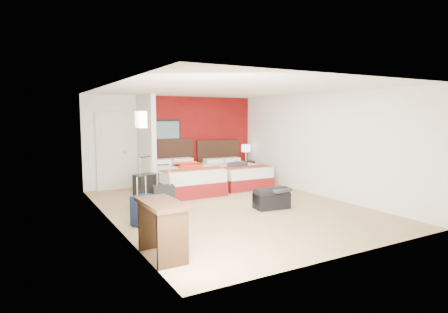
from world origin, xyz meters
TOP-DOWN VIEW (x-y plane):
  - ground at (0.00, 0.00)m, footprint 6.50×6.50m
  - room_walls at (-1.40, 1.42)m, footprint 5.02×6.52m
  - red_accent_panel at (0.75, 3.23)m, footprint 3.50×0.04m
  - partition_wall at (-1.00, 2.61)m, footprint 0.12×1.20m
  - entry_door at (-1.75, 3.20)m, footprint 0.82×0.06m
  - bed_left at (-0.23, 2.07)m, footprint 1.53×2.16m
  - bed_right at (1.39, 2.13)m, footprint 1.36×1.93m
  - red_suitcase_open at (-0.13, 1.97)m, footprint 0.76×0.91m
  - jacket_bundle at (1.29, 1.83)m, footprint 0.59×0.55m
  - nightstand at (2.22, 2.87)m, footprint 0.43×0.43m
  - table_lamp at (2.22, 2.87)m, footprint 0.31×0.31m
  - suitcase_black at (-1.62, 0.78)m, footprint 0.54×0.44m
  - suitcase_charcoal at (-1.53, -0.05)m, footprint 0.44×0.32m
  - suitcase_navy at (-2.07, -0.42)m, footprint 0.44×0.39m
  - duffel_bag at (0.69, -0.53)m, footprint 0.77×0.47m
  - jacket_draped at (0.84, -0.58)m, footprint 0.51×0.45m
  - desk at (-2.28, -2.03)m, footprint 0.50×0.96m

SIDE VIEW (x-z plane):
  - ground at x=0.00m, z-range 0.00..0.00m
  - duffel_bag at x=0.69m, z-range 0.00..0.37m
  - suitcase_navy at x=-2.07m, z-range 0.00..0.52m
  - nightstand at x=2.22m, z-range 0.00..0.57m
  - bed_right at x=1.39m, z-range 0.00..0.57m
  - suitcase_charcoal at x=-1.53m, z-range 0.00..0.59m
  - bed_left at x=-0.23m, z-range 0.00..0.64m
  - suitcase_black at x=-1.62m, z-range 0.00..0.70m
  - desk at x=-2.28m, z-range 0.00..0.79m
  - jacket_draped at x=0.84m, z-range 0.37..0.43m
  - jacket_bundle at x=1.29m, z-range 0.57..0.69m
  - red_suitcase_open at x=-0.13m, z-range 0.64..0.74m
  - table_lamp at x=2.22m, z-range 0.57..1.07m
  - entry_door at x=-1.75m, z-range 0.00..2.05m
  - red_accent_panel at x=0.75m, z-range 0.00..2.50m
  - partition_wall at x=-1.00m, z-range 0.00..2.50m
  - room_walls at x=-1.40m, z-range 0.01..2.51m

